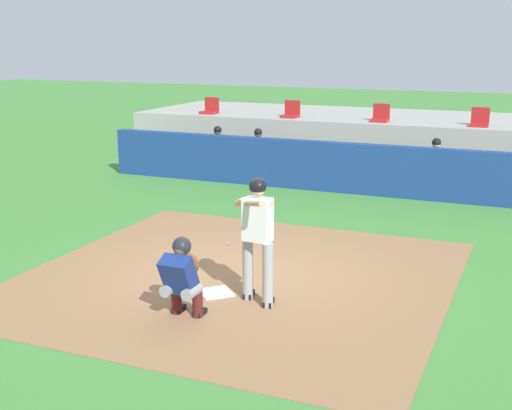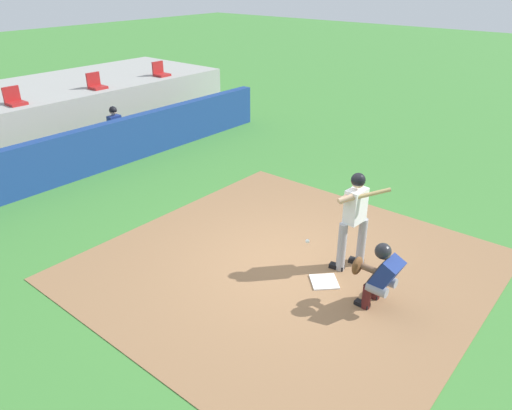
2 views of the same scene
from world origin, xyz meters
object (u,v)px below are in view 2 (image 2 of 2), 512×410
at_px(home_plate, 324,282).
at_px(stadium_seat_3, 96,84).
at_px(catcher_crouched, 379,273).
at_px(stadium_seat_4, 160,72).
at_px(batter_at_plate, 354,216).
at_px(dugout_player_2, 118,129).
at_px(stadium_seat_2, 14,100).

relative_size(home_plate, stadium_seat_3, 0.92).
bearing_deg(catcher_crouched, stadium_seat_4, 64.93).
relative_size(batter_at_plate, stadium_seat_4, 3.76).
bearing_deg(stadium_seat_4, dugout_player_2, -148.95).
bearing_deg(stadium_seat_3, stadium_seat_2, 180.00).
xyz_separation_m(dugout_player_2, stadium_seat_4, (3.38, 2.03, 0.86)).
relative_size(batter_at_plate, stadium_seat_3, 3.76).
distance_m(batter_at_plate, stadium_seat_2, 10.30).
distance_m(dugout_player_2, stadium_seat_2, 2.86).
distance_m(dugout_player_2, stadium_seat_3, 2.34).
distance_m(catcher_crouched, stadium_seat_4, 12.32).
relative_size(home_plate, dugout_player_2, 0.34).
height_order(catcher_crouched, stadium_seat_2, stadium_seat_2).
height_order(home_plate, batter_at_plate, batter_at_plate).
bearing_deg(dugout_player_2, catcher_crouched, -101.36).
xyz_separation_m(batter_at_plate, stadium_seat_4, (4.51, 10.26, 0.50)).
height_order(home_plate, catcher_crouched, catcher_crouched).
relative_size(dugout_player_2, stadium_seat_4, 2.71).
distance_m(home_plate, stadium_seat_2, 10.29).
bearing_deg(stadium_seat_2, home_plate, -90.00).
xyz_separation_m(stadium_seat_3, stadium_seat_4, (2.60, 0.00, 0.00)).
bearing_deg(batter_at_plate, stadium_seat_3, 79.46).
distance_m(batter_at_plate, stadium_seat_3, 10.45).
xyz_separation_m(home_plate, batter_at_plate, (0.69, -0.08, 1.01)).
bearing_deg(stadium_seat_4, stadium_seat_3, 180.00).
height_order(dugout_player_2, stadium_seat_4, stadium_seat_4).
xyz_separation_m(dugout_player_2, stadium_seat_2, (-1.82, 2.03, 0.86)).
relative_size(home_plate, stadium_seat_4, 0.92).
distance_m(catcher_crouched, stadium_seat_2, 11.17).
distance_m(batter_at_plate, catcher_crouched, 1.19).
bearing_deg(stadium_seat_2, stadium_seat_4, 0.00).
height_order(batter_at_plate, catcher_crouched, batter_at_plate).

